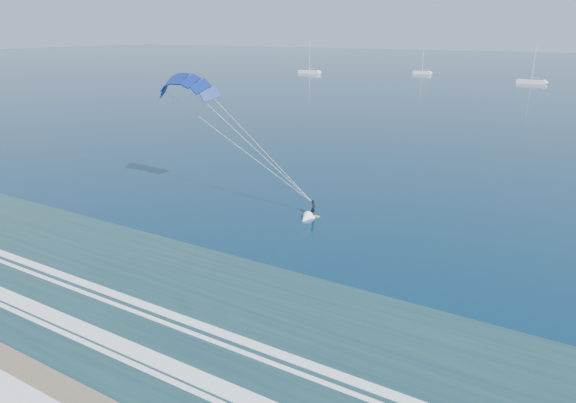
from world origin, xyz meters
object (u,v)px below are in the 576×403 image
Objects in this scene: sailboat_1 at (422,72)px; sailboat_2 at (531,82)px; kitesurfer_rig at (245,140)px; sailboat_0 at (310,72)px.

sailboat_1 is 0.80× the size of sailboat_2.
sailboat_2 is (8.49, 154.09, -6.76)m from kitesurfer_rig.
sailboat_0 is 1.27× the size of sailboat_1.
sailboat_1 is 46.91m from sailboat_2.
kitesurfer_rig reaches higher than sailboat_1.
sailboat_0 is at bearing 116.43° from kitesurfer_rig.
sailboat_1 is (41.00, 20.59, -0.02)m from sailboat_0.
kitesurfer_rig is at bearing -63.57° from sailboat_0.
sailboat_0 is 45.88m from sailboat_1.
kitesurfer_rig is at bearing -78.67° from sailboat_1.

